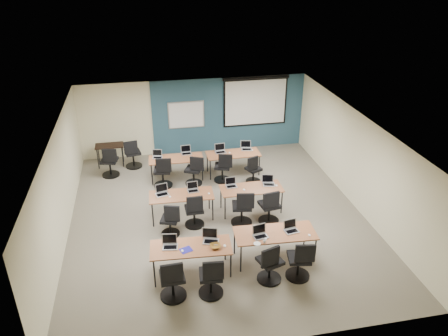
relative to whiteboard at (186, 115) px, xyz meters
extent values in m
cube|color=#6B6354|center=(0.30, -4.43, -1.45)|extent=(8.00, 9.00, 0.02)
cube|color=white|center=(0.30, -4.43, 1.25)|extent=(8.00, 9.00, 0.02)
cube|color=beige|center=(0.30, 0.07, -0.10)|extent=(8.00, 0.04, 2.70)
cube|color=beige|center=(0.30, -8.93, -0.10)|extent=(8.00, 0.04, 2.70)
cube|color=beige|center=(-3.70, -4.43, -0.10)|extent=(0.04, 9.00, 2.70)
cube|color=beige|center=(4.30, -4.43, -0.10)|extent=(0.04, 9.00, 2.70)
cube|color=#3D5977|center=(1.55, 0.04, -0.10)|extent=(5.50, 0.04, 2.70)
cube|color=#AFB5BC|center=(0.00, 0.00, 0.00)|extent=(1.28, 0.02, 0.98)
cube|color=white|center=(0.00, -0.01, 0.00)|extent=(1.20, 0.02, 0.90)
cube|color=black|center=(2.50, -0.02, 0.35)|extent=(2.32, 0.03, 1.82)
cube|color=white|center=(2.50, -0.03, 0.31)|extent=(2.20, 0.02, 1.62)
cylinder|color=black|center=(2.50, -0.03, 1.19)|extent=(2.40, 0.10, 0.10)
cube|color=brown|center=(-0.72, -6.65, -0.73)|extent=(1.82, 0.76, 0.03)
cylinder|color=black|center=(-1.57, -6.97, -1.10)|extent=(0.04, 0.04, 0.70)
cylinder|color=black|center=(0.13, -6.97, -1.10)|extent=(0.04, 0.04, 0.70)
cylinder|color=black|center=(-1.57, -6.33, -1.10)|extent=(0.04, 0.04, 0.70)
cylinder|color=black|center=(0.13, -6.33, -1.10)|extent=(0.04, 0.04, 0.70)
cube|color=brown|center=(1.30, -6.49, -0.73)|extent=(1.92, 0.80, 0.03)
cylinder|color=black|center=(0.40, -6.83, -1.10)|extent=(0.04, 0.04, 0.70)
cylinder|color=black|center=(2.19, -6.83, -1.10)|extent=(0.04, 0.04, 0.70)
cylinder|color=black|center=(0.40, -6.15, -1.10)|extent=(0.04, 0.04, 0.70)
cylinder|color=black|center=(2.19, -6.15, -1.10)|extent=(0.04, 0.04, 0.70)
cube|color=brown|center=(-0.67, -4.29, -0.73)|extent=(1.74, 0.72, 0.03)
cylinder|color=black|center=(-1.48, -4.59, -1.10)|extent=(0.04, 0.04, 0.70)
cylinder|color=black|center=(0.14, -4.59, -1.10)|extent=(0.04, 0.04, 0.70)
cylinder|color=black|center=(-1.48, -3.98, -1.10)|extent=(0.04, 0.04, 0.70)
cylinder|color=black|center=(0.14, -3.98, -1.10)|extent=(0.04, 0.04, 0.70)
cube|color=brown|center=(1.28, -4.30, -0.73)|extent=(1.74, 0.72, 0.03)
cylinder|color=black|center=(0.48, -4.60, -1.10)|extent=(0.04, 0.04, 0.70)
cylinder|color=black|center=(2.09, -4.60, -1.10)|extent=(0.04, 0.04, 0.70)
cylinder|color=black|center=(0.48, -4.00, -1.10)|extent=(0.04, 0.04, 0.70)
cylinder|color=black|center=(2.09, -4.00, -1.10)|extent=(0.04, 0.04, 0.70)
cube|color=brown|center=(-0.59, -1.96, -0.73)|extent=(1.72, 0.72, 0.03)
cylinder|color=black|center=(-1.39, -2.26, -1.10)|extent=(0.04, 0.04, 0.70)
cylinder|color=black|center=(0.21, -2.26, -1.10)|extent=(0.04, 0.04, 0.70)
cylinder|color=black|center=(-1.39, -1.66, -1.10)|extent=(0.04, 0.04, 0.70)
cylinder|color=black|center=(0.21, -1.66, -1.10)|extent=(0.04, 0.04, 0.70)
cube|color=olive|center=(1.28, -1.95, -0.73)|extent=(1.74, 0.73, 0.03)
cylinder|color=black|center=(0.46, -2.26, -1.10)|extent=(0.04, 0.04, 0.70)
cylinder|color=black|center=(2.09, -2.26, -1.10)|extent=(0.04, 0.04, 0.70)
cylinder|color=black|center=(0.46, -1.65, -1.10)|extent=(0.04, 0.04, 0.70)
cylinder|color=black|center=(2.09, -1.65, -1.10)|extent=(0.04, 0.04, 0.70)
cube|color=silver|center=(-1.17, -6.58, -0.71)|extent=(0.34, 0.25, 0.02)
cube|color=black|center=(-1.17, -6.60, -0.70)|extent=(0.29, 0.14, 0.00)
cube|color=silver|center=(-1.17, -6.45, -0.58)|extent=(0.34, 0.06, 0.23)
cube|color=black|center=(-1.17, -6.45, -0.58)|extent=(0.30, 0.04, 0.19)
ellipsoid|color=white|center=(-0.92, -6.76, -0.71)|extent=(0.06, 0.10, 0.03)
cylinder|color=black|center=(-1.20, -7.33, -1.42)|extent=(0.57, 0.57, 0.05)
cylinder|color=black|center=(-1.20, -7.33, -1.20)|extent=(0.06, 0.06, 0.51)
cube|color=black|center=(-1.20, -7.33, -0.90)|extent=(0.51, 0.51, 0.08)
cube|color=black|center=(-1.21, -7.56, -0.62)|extent=(0.46, 0.06, 0.44)
cube|color=#B8B8BC|center=(-0.24, -6.55, -0.71)|extent=(0.36, 0.26, 0.02)
cube|color=black|center=(-0.24, -6.57, -0.70)|extent=(0.30, 0.15, 0.00)
cube|color=#B8B8BC|center=(-0.24, -6.41, -0.57)|extent=(0.36, 0.07, 0.25)
cube|color=black|center=(-0.24, -6.42, -0.57)|extent=(0.32, 0.05, 0.20)
ellipsoid|color=white|center=(0.03, -6.78, -0.71)|extent=(0.07, 0.10, 0.04)
cylinder|color=black|center=(-0.40, -7.41, -1.42)|extent=(0.54, 0.54, 0.05)
cylinder|color=black|center=(-0.40, -7.41, -1.21)|extent=(0.06, 0.06, 0.48)
cube|color=black|center=(-0.40, -7.41, -0.93)|extent=(0.48, 0.48, 0.08)
cube|color=black|center=(-0.38, -7.62, -0.65)|extent=(0.44, 0.06, 0.44)
cube|color=#BEBEBE|center=(0.91, -6.59, -0.71)|extent=(0.33, 0.24, 0.02)
cube|color=black|center=(0.91, -6.61, -0.70)|extent=(0.28, 0.14, 0.00)
cube|color=#BEBEBE|center=(0.91, -6.46, -0.58)|extent=(0.33, 0.06, 0.23)
cube|color=black|center=(0.91, -6.47, -0.58)|extent=(0.29, 0.04, 0.19)
ellipsoid|color=white|center=(1.00, -6.69, -0.71)|extent=(0.07, 0.10, 0.03)
cylinder|color=black|center=(0.97, -7.22, -1.42)|extent=(0.55, 0.55, 0.05)
cylinder|color=black|center=(0.97, -7.22, -1.21)|extent=(0.06, 0.06, 0.49)
cube|color=black|center=(0.97, -7.22, -0.92)|extent=(0.49, 0.49, 0.08)
cube|color=black|center=(0.90, -7.43, -0.64)|extent=(0.44, 0.06, 0.44)
cube|color=#A7A8B1|center=(1.69, -6.52, -0.71)|extent=(0.33, 0.24, 0.02)
cube|color=black|center=(1.69, -6.54, -0.70)|extent=(0.28, 0.14, 0.00)
cube|color=#A7A8B1|center=(1.69, -6.39, -0.58)|extent=(0.33, 0.06, 0.23)
cube|color=black|center=(1.69, -6.40, -0.58)|extent=(0.29, 0.04, 0.18)
ellipsoid|color=white|center=(2.04, -6.75, -0.71)|extent=(0.07, 0.10, 0.03)
cylinder|color=black|center=(1.63, -7.24, -1.42)|extent=(0.55, 0.55, 0.05)
cylinder|color=black|center=(1.63, -7.24, -1.21)|extent=(0.06, 0.06, 0.49)
cube|color=black|center=(1.63, -7.24, -0.92)|extent=(0.49, 0.49, 0.08)
cube|color=black|center=(1.67, -7.46, -0.64)|extent=(0.44, 0.06, 0.44)
cube|color=#A7A7A8|center=(-1.18, -4.20, -0.71)|extent=(0.34, 0.25, 0.02)
cube|color=black|center=(-1.18, -4.22, -0.70)|extent=(0.29, 0.15, 0.00)
cube|color=#A7A7A8|center=(-1.18, -4.06, -0.58)|extent=(0.34, 0.06, 0.24)
cube|color=black|center=(-1.18, -4.07, -0.58)|extent=(0.30, 0.05, 0.19)
ellipsoid|color=white|center=(-0.99, -4.36, -0.71)|extent=(0.09, 0.11, 0.03)
cylinder|color=black|center=(-1.07, -5.04, -1.42)|extent=(0.49, 0.49, 0.05)
cylinder|color=black|center=(-1.07, -5.04, -1.23)|extent=(0.06, 0.06, 0.43)
cube|color=black|center=(-1.07, -5.04, -0.98)|extent=(0.43, 0.43, 0.08)
cube|color=black|center=(-1.01, -5.22, -0.70)|extent=(0.39, 0.06, 0.44)
cube|color=#BBBBBC|center=(-0.33, -4.17, -0.71)|extent=(0.30, 0.22, 0.02)
cube|color=black|center=(-0.33, -4.19, -0.70)|extent=(0.26, 0.13, 0.00)
cube|color=#BBBBBC|center=(-0.33, -4.05, -0.59)|extent=(0.30, 0.06, 0.21)
cube|color=black|center=(-0.33, -4.06, -0.59)|extent=(0.27, 0.04, 0.17)
ellipsoid|color=white|center=(0.07, -4.39, -0.71)|extent=(0.06, 0.09, 0.03)
cylinder|color=black|center=(-0.39, -4.73, -1.42)|extent=(0.53, 0.53, 0.05)
cylinder|color=black|center=(-0.39, -4.73, -1.22)|extent=(0.06, 0.06, 0.47)
cube|color=black|center=(-0.39, -4.73, -0.94)|extent=(0.47, 0.47, 0.08)
cube|color=black|center=(-0.39, -4.94, -0.66)|extent=(0.42, 0.06, 0.44)
cube|color=#ABABB3|center=(0.75, -4.13, -0.71)|extent=(0.31, 0.22, 0.02)
cube|color=black|center=(0.75, -4.15, -0.70)|extent=(0.26, 0.13, 0.00)
cube|color=#ABABB3|center=(0.75, -4.01, -0.59)|extent=(0.31, 0.06, 0.21)
cube|color=black|center=(0.75, -4.02, -0.59)|extent=(0.27, 0.04, 0.17)
ellipsoid|color=white|center=(1.06, -4.38, -0.71)|extent=(0.08, 0.11, 0.04)
cylinder|color=black|center=(0.88, -4.88, -1.42)|extent=(0.57, 0.57, 0.05)
cylinder|color=black|center=(0.88, -4.88, -1.20)|extent=(0.06, 0.06, 0.51)
cube|color=black|center=(0.88, -4.88, -0.90)|extent=(0.51, 0.51, 0.08)
cube|color=black|center=(0.92, -5.11, -0.62)|extent=(0.46, 0.06, 0.44)
cube|color=#AFAFAF|center=(1.81, -4.23, -0.71)|extent=(0.34, 0.24, 0.02)
cube|color=black|center=(1.81, -4.25, -0.70)|extent=(0.28, 0.14, 0.00)
cube|color=#AFAFAF|center=(1.81, -4.10, -0.58)|extent=(0.34, 0.06, 0.23)
cube|color=black|center=(1.81, -4.11, -0.58)|extent=(0.29, 0.04, 0.19)
ellipsoid|color=white|center=(2.00, -4.32, -0.71)|extent=(0.09, 0.11, 0.04)
cylinder|color=black|center=(1.62, -4.96, -1.42)|extent=(0.57, 0.57, 0.05)
cylinder|color=black|center=(1.62, -4.96, -1.20)|extent=(0.06, 0.06, 0.50)
cube|color=black|center=(1.62, -4.96, -0.91)|extent=(0.50, 0.50, 0.08)
cube|color=black|center=(1.59, -5.18, -0.63)|extent=(0.46, 0.06, 0.44)
cube|color=#A8A8A9|center=(-1.16, -1.82, -0.71)|extent=(0.31, 0.22, 0.02)
cube|color=black|center=(-1.16, -1.84, -0.70)|extent=(0.26, 0.13, 0.00)
cube|color=#A8A8A9|center=(-1.16, -1.70, -0.59)|extent=(0.31, 0.06, 0.21)
cube|color=black|center=(-1.16, -1.71, -0.59)|extent=(0.27, 0.04, 0.17)
ellipsoid|color=white|center=(-0.99, -2.00, -0.71)|extent=(0.08, 0.10, 0.03)
cylinder|color=black|center=(-1.06, -2.37, -1.42)|extent=(0.58, 0.58, 0.05)
cylinder|color=black|center=(-1.06, -2.37, -1.19)|extent=(0.06, 0.06, 0.51)
cube|color=black|center=(-1.06, -2.37, -0.90)|extent=(0.51, 0.51, 0.08)
cube|color=black|center=(-1.02, -2.60, -0.62)|extent=(0.47, 0.06, 0.44)
cube|color=#A7A7B1|center=(-0.23, -1.70, -0.71)|extent=(0.33, 0.24, 0.02)
cube|color=black|center=(-0.23, -1.72, -0.70)|extent=(0.28, 0.14, 0.00)
cube|color=#A7A7B1|center=(-0.23, -1.58, -0.58)|extent=(0.33, 0.06, 0.23)
cube|color=black|center=(-0.23, -1.58, -0.58)|extent=(0.29, 0.04, 0.19)
ellipsoid|color=white|center=(-0.12, -1.97, -0.71)|extent=(0.08, 0.11, 0.03)
cylinder|color=black|center=(-0.10, -2.42, -1.42)|extent=(0.54, 0.54, 0.05)
cylinder|color=black|center=(-0.10, -2.42, -1.21)|extent=(0.06, 0.06, 0.47)
cube|color=black|center=(-0.10, -2.42, -0.94)|extent=(0.47, 0.47, 0.08)
cube|color=black|center=(-0.01, -2.62, -0.66)|extent=(0.43, 0.06, 0.44)
cube|color=#A2A2AB|center=(0.88, -1.81, -0.71)|extent=(0.35, 0.25, 0.02)
cube|color=black|center=(0.88, -1.83, -0.70)|extent=(0.29, 0.15, 0.00)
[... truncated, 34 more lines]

